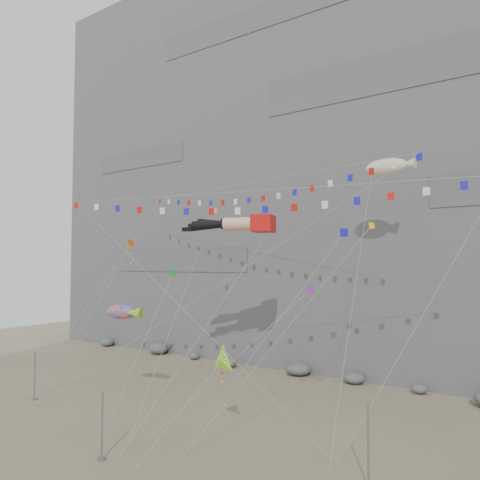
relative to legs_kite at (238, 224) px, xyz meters
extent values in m
plane|color=gray|center=(0.32, -6.68, -14.88)|extent=(120.00, 120.00, 0.00)
cube|color=slate|center=(0.32, 25.32, 10.12)|extent=(80.00, 28.00, 50.00)
cylinder|color=gray|center=(-13.91, -10.20, -12.88)|extent=(0.12, 0.12, 3.99)
cylinder|color=gray|center=(0.72, -14.90, -12.93)|extent=(0.12, 0.12, 3.89)
cylinder|color=gray|center=(14.72, -9.41, -12.74)|extent=(0.12, 0.12, 4.27)
cube|color=red|center=(2.10, 0.75, 0.01)|extent=(2.46, 2.87, 1.43)
cylinder|color=#EFAF95|center=(0.36, -0.62, 0.01)|extent=(2.64, 1.80, 1.06)
sphere|color=black|center=(-0.78, -1.02, 0.01)|extent=(0.97, 0.97, 0.97)
cone|color=black|center=(-2.13, -1.50, -0.08)|extent=(3.02, 1.79, 0.99)
cube|color=black|center=(-3.95, -2.13, -0.40)|extent=(1.02, 0.70, 0.35)
cylinder|color=#EFAF95|center=(-0.11, 0.73, 0.01)|extent=(2.64, 1.80, 1.06)
sphere|color=black|center=(-1.26, 0.33, 0.01)|extent=(0.97, 0.97, 0.97)
cone|color=black|center=(-2.61, -0.14, 0.14)|extent=(3.04, 1.79, 1.06)
cube|color=black|center=(-4.43, -0.78, 0.04)|extent=(1.02, 0.70, 0.35)
cylinder|color=gray|center=(1.73, -6.69, -7.41)|extent=(0.03, 0.03, 21.01)
cube|color=gray|center=(1.36, -14.12, -14.83)|extent=(0.16, 0.16, 0.10)
cylinder|color=gray|center=(-6.39, -3.66, -5.25)|extent=(0.03, 0.03, 26.78)
cube|color=gray|center=(-12.26, -10.93, -14.83)|extent=(0.16, 0.16, 0.10)
cylinder|color=gray|center=(8.08, -5.73, -6.38)|extent=(0.03, 0.03, 19.27)
cube|color=gray|center=(12.28, -7.66, -14.83)|extent=(0.16, 0.16, 0.10)
cylinder|color=gray|center=(-12.21, -7.07, -8.16)|extent=(0.03, 0.03, 16.00)
cube|color=gray|center=(-14.40, -10.92, -14.83)|extent=(0.16, 0.16, 0.10)
cylinder|color=gray|center=(-11.05, -8.92, -11.11)|extent=(0.03, 0.03, 11.82)
cube|color=gray|center=(-15.17, -10.95, -14.83)|extent=(0.16, 0.16, 0.10)
cylinder|color=gray|center=(4.31, -12.13, -12.25)|extent=(0.03, 0.03, 8.43)
cube|color=gray|center=(3.67, -15.40, -14.83)|extent=(0.16, 0.16, 0.10)
cylinder|color=gray|center=(11.84, -1.88, -5.06)|extent=(0.03, 0.03, 24.84)
cube|color=gray|center=(12.50, -9.52, -14.83)|extent=(0.16, 0.16, 0.10)
cylinder|color=gray|center=(-1.93, -5.30, -6.58)|extent=(0.03, 0.03, 22.79)
cube|color=gray|center=(0.49, -12.78, -14.83)|extent=(0.16, 0.16, 0.10)
cylinder|color=gray|center=(4.58, -7.24, -10.08)|extent=(0.03, 0.03, 15.30)
cube|color=gray|center=(1.22, -12.20, -14.83)|extent=(0.16, 0.16, 0.10)
cylinder|color=gray|center=(-2.13, -9.21, -9.52)|extent=(0.03, 0.03, 15.09)
cube|color=gray|center=(-0.47, -14.31, -14.83)|extent=(0.16, 0.16, 0.10)
cylinder|color=gray|center=(7.98, -5.63, -7.71)|extent=(0.03, 0.03, 20.51)
cube|color=gray|center=(4.43, -12.12, -14.83)|extent=(0.16, 0.16, 0.10)
cylinder|color=gray|center=(7.96, -8.64, -8.17)|extent=(0.03, 0.03, 16.72)
cube|color=gray|center=(3.92, -11.68, -14.83)|extent=(0.16, 0.16, 0.10)
camera|label=1|loc=(23.27, -33.13, -3.52)|focal=35.00mm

